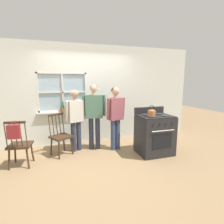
{
  "coord_description": "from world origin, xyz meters",
  "views": [
    {
      "loc": [
        -0.79,
        -3.47,
        1.69
      ],
      "look_at": [
        0.41,
        0.36,
        1.0
      ],
      "focal_mm": 28.0,
      "sensor_mm": 36.0,
      "label": 1
    }
  ],
  "objects_px": {
    "person_elderly_left": "(75,115)",
    "chair_near_wall": "(61,136)",
    "handbag": "(14,131)",
    "person_teen_center": "(94,111)",
    "stove": "(154,134)",
    "potted_plant": "(63,108)",
    "chair_by_window": "(20,145)",
    "kettle": "(152,112)",
    "person_adult_right": "(115,113)"
  },
  "relations": [
    {
      "from": "chair_near_wall",
      "to": "handbag",
      "type": "bearing_deg",
      "value": -176.63
    },
    {
      "from": "person_teen_center",
      "to": "handbag",
      "type": "relative_size",
      "value": 5.3
    },
    {
      "from": "stove",
      "to": "potted_plant",
      "type": "bearing_deg",
      "value": 147.77
    },
    {
      "from": "person_elderly_left",
      "to": "person_teen_center",
      "type": "relative_size",
      "value": 0.93
    },
    {
      "from": "chair_by_window",
      "to": "person_elderly_left",
      "type": "bearing_deg",
      "value": -149.38
    },
    {
      "from": "person_adult_right",
      "to": "person_elderly_left",
      "type": "bearing_deg",
      "value": 153.01
    },
    {
      "from": "person_elderly_left",
      "to": "person_adult_right",
      "type": "distance_m",
      "value": 0.98
    },
    {
      "from": "chair_by_window",
      "to": "handbag",
      "type": "bearing_deg",
      "value": 90.0
    },
    {
      "from": "chair_by_window",
      "to": "potted_plant",
      "type": "xyz_separation_m",
      "value": [
        0.89,
        1.04,
        0.57
      ]
    },
    {
      "from": "person_teen_center",
      "to": "handbag",
      "type": "height_order",
      "value": "person_teen_center"
    },
    {
      "from": "kettle",
      "to": "person_adult_right",
      "type": "bearing_deg",
      "value": 133.95
    },
    {
      "from": "person_teen_center",
      "to": "person_elderly_left",
      "type": "bearing_deg",
      "value": -169.83
    },
    {
      "from": "person_teen_center",
      "to": "person_adult_right",
      "type": "relative_size",
      "value": 1.04
    },
    {
      "from": "chair_by_window",
      "to": "kettle",
      "type": "height_order",
      "value": "kettle"
    },
    {
      "from": "person_elderly_left",
      "to": "chair_near_wall",
      "type": "bearing_deg",
      "value": -179.77
    },
    {
      "from": "kettle",
      "to": "handbag",
      "type": "relative_size",
      "value": 0.8
    },
    {
      "from": "potted_plant",
      "to": "stove",
      "type": "bearing_deg",
      "value": -32.23
    },
    {
      "from": "kettle",
      "to": "handbag",
      "type": "bearing_deg",
      "value": 177.25
    },
    {
      "from": "person_adult_right",
      "to": "handbag",
      "type": "xyz_separation_m",
      "value": [
        -2.15,
        -0.52,
        -0.15
      ]
    },
    {
      "from": "potted_plant",
      "to": "handbag",
      "type": "xyz_separation_m",
      "value": [
        -0.92,
        -1.28,
        -0.21
      ]
    },
    {
      "from": "chair_near_wall",
      "to": "person_elderly_left",
      "type": "height_order",
      "value": "person_elderly_left"
    },
    {
      "from": "kettle",
      "to": "handbag",
      "type": "xyz_separation_m",
      "value": [
        -2.78,
        0.13,
        -0.23
      ]
    },
    {
      "from": "person_elderly_left",
      "to": "potted_plant",
      "type": "height_order",
      "value": "person_elderly_left"
    },
    {
      "from": "chair_near_wall",
      "to": "stove",
      "type": "distance_m",
      "value": 2.21
    },
    {
      "from": "person_elderly_left",
      "to": "person_teen_center",
      "type": "height_order",
      "value": "person_teen_center"
    },
    {
      "from": "chair_near_wall",
      "to": "person_teen_center",
      "type": "relative_size",
      "value": 0.59
    },
    {
      "from": "chair_near_wall",
      "to": "person_adult_right",
      "type": "distance_m",
      "value": 1.42
    },
    {
      "from": "chair_by_window",
      "to": "person_teen_center",
      "type": "height_order",
      "value": "person_teen_center"
    },
    {
      "from": "stove",
      "to": "handbag",
      "type": "height_order",
      "value": "stove"
    },
    {
      "from": "kettle",
      "to": "stove",
      "type": "bearing_deg",
      "value": 36.8
    },
    {
      "from": "person_teen_center",
      "to": "person_adult_right",
      "type": "distance_m",
      "value": 0.53
    },
    {
      "from": "stove",
      "to": "handbag",
      "type": "xyz_separation_m",
      "value": [
        -2.95,
        0.0,
        0.32
      ]
    },
    {
      "from": "chair_near_wall",
      "to": "person_elderly_left",
      "type": "relative_size",
      "value": 0.64
    },
    {
      "from": "chair_near_wall",
      "to": "stove",
      "type": "xyz_separation_m",
      "value": [
        2.13,
        -0.59,
        0.03
      ]
    },
    {
      "from": "person_teen_center",
      "to": "kettle",
      "type": "relative_size",
      "value": 6.59
    },
    {
      "from": "stove",
      "to": "potted_plant",
      "type": "height_order",
      "value": "potted_plant"
    },
    {
      "from": "chair_by_window",
      "to": "chair_near_wall",
      "type": "height_order",
      "value": "same"
    },
    {
      "from": "chair_by_window",
      "to": "handbag",
      "type": "distance_m",
      "value": 0.42
    },
    {
      "from": "chair_by_window",
      "to": "person_elderly_left",
      "type": "xyz_separation_m",
      "value": [
        1.16,
        0.49,
        0.46
      ]
    },
    {
      "from": "person_adult_right",
      "to": "potted_plant",
      "type": "relative_size",
      "value": 4.68
    },
    {
      "from": "chair_by_window",
      "to": "person_elderly_left",
      "type": "height_order",
      "value": "person_elderly_left"
    },
    {
      "from": "person_teen_center",
      "to": "stove",
      "type": "bearing_deg",
      "value": -17.85
    },
    {
      "from": "stove",
      "to": "chair_by_window",
      "type": "bearing_deg",
      "value": 175.42
    },
    {
      "from": "chair_by_window",
      "to": "person_adult_right",
      "type": "height_order",
      "value": "person_adult_right"
    },
    {
      "from": "person_teen_center",
      "to": "handbag",
      "type": "xyz_separation_m",
      "value": [
        -1.65,
        -0.71,
        -0.18
      ]
    },
    {
      "from": "chair_by_window",
      "to": "potted_plant",
      "type": "distance_m",
      "value": 1.49
    },
    {
      "from": "chair_near_wall",
      "to": "kettle",
      "type": "height_order",
      "value": "kettle"
    },
    {
      "from": "person_elderly_left",
      "to": "person_teen_center",
      "type": "xyz_separation_m",
      "value": [
        0.46,
        -0.01,
        0.08
      ]
    },
    {
      "from": "person_elderly_left",
      "to": "handbag",
      "type": "bearing_deg",
      "value": -168.92
    },
    {
      "from": "chair_near_wall",
      "to": "kettle",
      "type": "relative_size",
      "value": 3.91
    }
  ]
}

